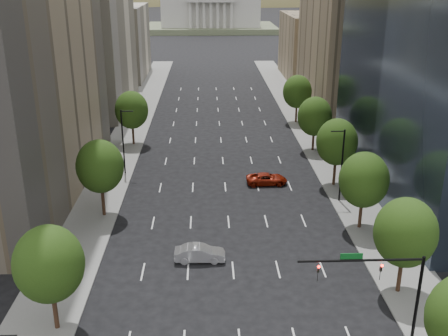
{
  "coord_description": "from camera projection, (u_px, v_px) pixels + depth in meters",
  "views": [
    {
      "loc": [
        -2.25,
        -1.79,
        25.87
      ],
      "look_at": [
        -0.65,
        45.65,
        8.0
      ],
      "focal_mm": 41.85,
      "sensor_mm": 36.0,
      "label": 1
    }
  ],
  "objects": [
    {
      "name": "sidewalk_left",
      "position": [
        104.0,
        188.0,
        66.46
      ],
      "size": [
        6.0,
        200.0,
        0.15
      ],
      "primitive_type": "cube",
      "color": "slate",
      "rests_on": "ground"
    },
    {
      "name": "sidewalk_right",
      "position": [
        345.0,
        185.0,
        67.44
      ],
      "size": [
        6.0,
        200.0,
        0.15
      ],
      "primitive_type": "cube",
      "color": "slate",
      "rests_on": "ground"
    },
    {
      "name": "midrise_cream_left",
      "position": [
        88.0,
        18.0,
        100.24
      ],
      "size": [
        14.0,
        30.0,
        35.0
      ],
      "primitive_type": "cube",
      "color": "beige",
      "rests_on": "ground"
    },
    {
      "name": "filler_left",
      "position": [
        118.0,
        42.0,
        134.1
      ],
      "size": [
        14.0,
        26.0,
        18.0
      ],
      "primitive_type": "cube",
      "color": "beige",
      "rests_on": "ground"
    },
    {
      "name": "parking_tan_right",
      "position": [
        348.0,
        32.0,
        99.89
      ],
      "size": [
        14.0,
        30.0,
        30.0
      ],
      "primitive_type": "cube",
      "color": "#8C7759",
      "rests_on": "ground"
    },
    {
      "name": "filler_right",
      "position": [
        313.0,
        47.0,
        133.23
      ],
      "size": [
        14.0,
        26.0,
        16.0
      ],
      "primitive_type": "cube",
      "color": "#8C7759",
      "rests_on": "ground"
    },
    {
      "name": "tree_right_1",
      "position": [
        405.0,
        233.0,
        42.95
      ],
      "size": [
        5.2,
        5.2,
        8.75
      ],
      "color": "#382316",
      "rests_on": "ground"
    },
    {
      "name": "tree_right_2",
      "position": [
        364.0,
        180.0,
        54.22
      ],
      "size": [
        5.2,
        5.2,
        8.61
      ],
      "color": "#382316",
      "rests_on": "ground"
    },
    {
      "name": "tree_right_3",
      "position": [
        337.0,
        142.0,
        65.34
      ],
      "size": [
        5.2,
        5.2,
        8.89
      ],
      "color": "#382316",
      "rests_on": "ground"
    },
    {
      "name": "tree_right_4",
      "position": [
        315.0,
        116.0,
        78.59
      ],
      "size": [
        5.2,
        5.2,
        8.46
      ],
      "color": "#382316",
      "rests_on": "ground"
    },
    {
      "name": "tree_right_5",
      "position": [
        297.0,
        92.0,
        93.45
      ],
      "size": [
        5.2,
        5.2,
        8.75
      ],
      "color": "#382316",
      "rests_on": "ground"
    },
    {
      "name": "tree_left_0",
      "position": [
        49.0,
        264.0,
        38.32
      ],
      "size": [
        5.2,
        5.2,
        8.75
      ],
      "color": "#382316",
      "rests_on": "ground"
    },
    {
      "name": "tree_left_1",
      "position": [
        100.0,
        166.0,
        56.95
      ],
      "size": [
        5.2,
        5.2,
        8.97
      ],
      "color": "#382316",
      "rests_on": "ground"
    },
    {
      "name": "tree_left_2",
      "position": [
        132.0,
        110.0,
        81.37
      ],
      "size": [
        5.2,
        5.2,
        8.68
      ],
      "color": "#382316",
      "rests_on": "ground"
    },
    {
      "name": "streetlight_rn",
      "position": [
        341.0,
        164.0,
        61.02
      ],
      "size": [
        1.7,
        0.2,
        9.0
      ],
      "color": "black",
      "rests_on": "ground"
    },
    {
      "name": "streetlight_ln",
      "position": [
        123.0,
        140.0,
        69.52
      ],
      "size": [
        1.7,
        0.2,
        9.0
      ],
      "color": "black",
      "rests_on": "ground"
    },
    {
      "name": "traffic_signal",
      "position": [
        387.0,
        280.0,
        37.42
      ],
      "size": [
        9.12,
        0.4,
        7.38
      ],
      "color": "black",
      "rests_on": "ground"
    },
    {
      "name": "capitol",
      "position": [
        211.0,
        12.0,
        241.39
      ],
      "size": [
        60.0,
        40.0,
        35.2
      ],
      "color": "#596647",
      "rests_on": "ground"
    },
    {
      "name": "foothills",
      "position": [
        239.0,
        32.0,
        585.88
      ],
      "size": [
        720.0,
        413.0,
        263.0
      ],
      "color": "olive",
      "rests_on": "ground"
    },
    {
      "name": "car_silver",
      "position": [
        200.0,
        253.0,
        49.58
      ],
      "size": [
        4.86,
        1.76,
        1.59
      ],
      "primitive_type": "imported",
      "rotation": [
        0.0,
        0.0,
        1.56
      ],
      "color": "#A3A2A8",
      "rests_on": "ground"
    },
    {
      "name": "car_red_far",
      "position": [
        267.0,
        179.0,
        67.62
      ],
      "size": [
        5.37,
        2.68,
        1.46
      ],
      "primitive_type": "imported",
      "rotation": [
        0.0,
        0.0,
        1.62
      ],
      "color": "maroon",
      "rests_on": "ground"
    }
  ]
}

